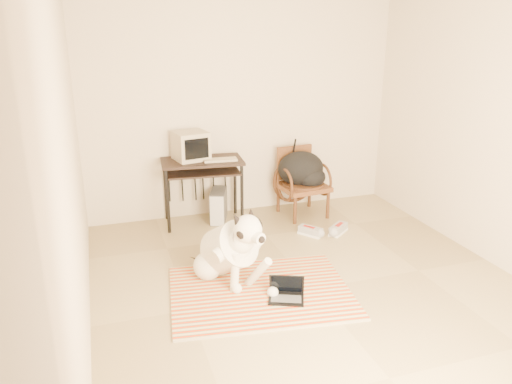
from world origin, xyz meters
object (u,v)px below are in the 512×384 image
pc_tower (219,206)px  backpack (303,170)px  dog (230,250)px  laptop (286,293)px  rattan_chair (301,182)px  computer_desk (202,169)px  crt_monitor (191,146)px

pc_tower → backpack: size_ratio=0.77×
backpack → dog: bearing=-133.3°
laptop → backpack: size_ratio=0.63×
pc_tower → rattan_chair: size_ratio=0.53×
backpack → rattan_chair: bearing=97.5°
dog → rattan_chair: rattan_chair is taller
computer_desk → crt_monitor: bearing=147.0°
computer_desk → rattan_chair: bearing=-3.4°
computer_desk → backpack: 1.28m
dog → laptop: size_ratio=2.67×
dog → pc_tower: (0.28, 1.57, -0.13)m
laptop → backpack: (0.97, 1.94, 0.53)m
pc_tower → laptop: bearing=-86.9°
laptop → crt_monitor: (-0.42, 2.12, 0.91)m
crt_monitor → rattan_chair: 1.50m
computer_desk → dog: bearing=-93.3°
crt_monitor → rattan_chair: bearing=-6.2°
pc_tower → backpack: (1.08, -0.12, 0.40)m
computer_desk → pc_tower: computer_desk is taller
pc_tower → rattan_chair: 1.11m
crt_monitor → rattan_chair: crt_monitor is taller
dog → backpack: bearing=46.7°
pc_tower → rattan_chair: bearing=-5.0°
crt_monitor → pc_tower: size_ratio=0.97×
dog → pc_tower: size_ratio=2.19×
dog → computer_desk: 1.59m
rattan_chair → laptop: bearing=-116.2°
dog → backpack: size_ratio=1.69×
dog → rattan_chair: (1.36, 1.47, 0.10)m
laptop → backpack: backpack is taller
laptop → computer_desk: 2.16m
laptop → rattan_chair: size_ratio=0.44×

